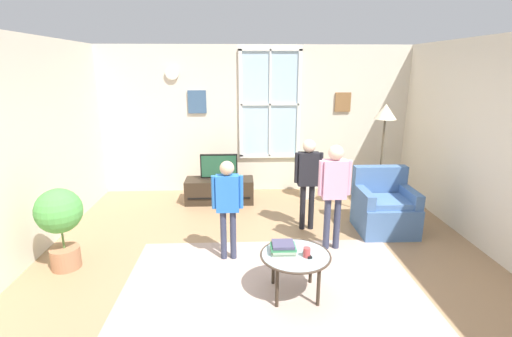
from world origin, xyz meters
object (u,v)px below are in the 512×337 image
object	(u,v)px
tv_stand	(220,191)
person_black_shirt	(308,174)
coffee_table	(295,257)
potted_plant_by_window	(308,174)
potted_plant_corner	(60,219)
armchair	(384,208)
person_pink_shirt	(334,185)
television	(219,166)
remote_near_books	(307,255)
book_stack	(283,248)
cup	(307,252)
floor_lamp	(385,123)
person_blue_shirt	(228,199)

from	to	relation	value
tv_stand	person_black_shirt	world-z (taller)	person_black_shirt
coffee_table	potted_plant_by_window	size ratio (longest dim) A/B	0.99
potted_plant_by_window	potted_plant_corner	size ratio (longest dim) A/B	0.75
armchair	person_pink_shirt	bearing A→B (deg)	-149.04
tv_stand	potted_plant_corner	distance (m)	2.71
television	armchair	distance (m)	2.69
remote_near_books	coffee_table	bearing A→B (deg)	165.43
person_black_shirt	potted_plant_corner	world-z (taller)	person_black_shirt
television	book_stack	size ratio (longest dim) A/B	2.46
book_stack	person_black_shirt	bearing A→B (deg)	71.29
book_stack	cup	size ratio (longest dim) A/B	2.59
floor_lamp	potted_plant_corner	bearing A→B (deg)	-161.52
armchair	person_pink_shirt	distance (m)	1.14
person_black_shirt	floor_lamp	world-z (taller)	floor_lamp
tv_stand	cup	xyz separation A→B (m)	(1.00, -2.79, 0.29)
cup	person_pink_shirt	size ratio (longest dim) A/B	0.07
coffee_table	person_black_shirt	world-z (taller)	person_black_shirt
television	floor_lamp	world-z (taller)	floor_lamp
cup	potted_plant_by_window	distance (m)	3.02
armchair	person_blue_shirt	distance (m)	2.33
armchair	cup	distance (m)	2.08
tv_stand	remote_near_books	xyz separation A→B (m)	(1.01, -2.77, 0.25)
remote_near_books	potted_plant_by_window	bearing A→B (deg)	79.58
television	remote_near_books	xyz separation A→B (m)	(1.01, -2.76, -0.18)
person_black_shirt	potted_plant_corner	size ratio (longest dim) A/B	1.36
coffee_table	television	bearing A→B (deg)	108.10
person_pink_shirt	potted_plant_by_window	distance (m)	1.99
potted_plant_corner	potted_plant_by_window	bearing A→B (deg)	35.38
book_stack	remote_near_books	world-z (taller)	book_stack
tv_stand	person_blue_shirt	world-z (taller)	person_blue_shirt
armchair	floor_lamp	distance (m)	1.24
person_black_shirt	floor_lamp	distance (m)	1.41
remote_near_books	potted_plant_by_window	world-z (taller)	potted_plant_by_window
person_pink_shirt	armchair	bearing A→B (deg)	30.96
remote_near_books	tv_stand	bearing A→B (deg)	110.02
remote_near_books	person_blue_shirt	size ratio (longest dim) A/B	0.12
person_blue_shirt	book_stack	bearing A→B (deg)	-51.57
coffee_table	potted_plant_by_window	bearing A→B (deg)	77.32
tv_stand	potted_plant_corner	world-z (taller)	potted_plant_corner
tv_stand	television	distance (m)	0.43
coffee_table	potted_plant_corner	bearing A→B (deg)	165.99
cup	remote_near_books	bearing A→B (deg)	61.76
tv_stand	armchair	distance (m)	2.68
cup	remote_near_books	size ratio (longest dim) A/B	0.69
potted_plant_corner	floor_lamp	distance (m)	4.44
potted_plant_by_window	remote_near_books	bearing A→B (deg)	-100.42
television	floor_lamp	distance (m)	2.70
armchair	cup	size ratio (longest dim) A/B	8.97
television	cup	world-z (taller)	television
cup	floor_lamp	xyz separation A→B (m)	(1.48, 2.07, 0.95)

